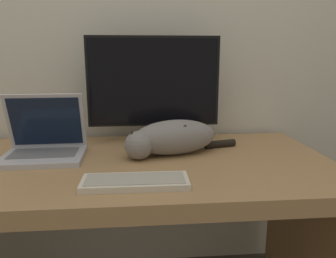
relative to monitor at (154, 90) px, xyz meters
name	(u,v)px	position (x,y,z in m)	size (l,w,h in m)	color
wall_back	(123,18)	(-0.13, 0.20, 0.33)	(6.40, 0.06, 2.60)	beige
desk	(124,195)	(-0.13, -0.26, -0.39)	(1.62, 0.79, 0.73)	#A37A4C
monitor	(154,90)	(0.00, 0.00, 0.00)	(0.59, 0.21, 0.48)	black
laptop	(44,145)	(-0.44, -0.18, -0.20)	(0.31, 0.25, 0.25)	#B7B7BC
external_keyboard	(135,182)	(-0.08, -0.50, -0.24)	(0.34, 0.13, 0.02)	beige
cat	(171,137)	(0.06, -0.19, -0.17)	(0.49, 0.23, 0.14)	gray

